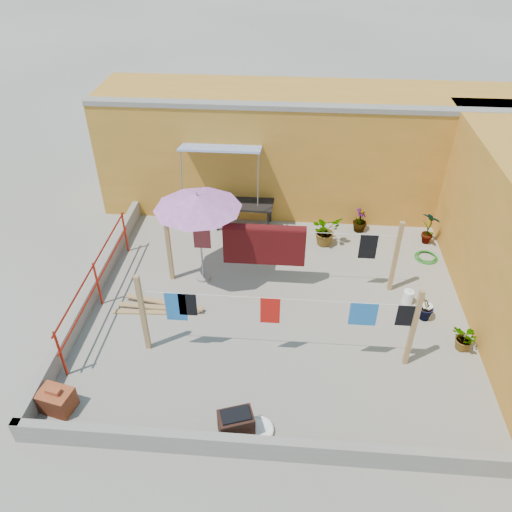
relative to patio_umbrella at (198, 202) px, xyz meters
The scene contains 20 objects.
ground 2.84m from the patio_umbrella, 25.65° to the right, with size 80.00×80.00×0.00m, color #9E998E.
wall_back 4.48m from the patio_umbrella, 59.35° to the left, with size 11.00×3.27×3.21m.
parapet_front 5.11m from the patio_umbrella, 68.16° to the right, with size 8.30×0.16×0.44m, color gray.
parapet_left 3.06m from the patio_umbrella, 159.67° to the right, with size 0.16×7.30×0.44m, color gray.
red_railing 2.67m from the patio_umbrella, 153.07° to the right, with size 0.05×4.20×1.10m.
clothesline_rig 1.82m from the patio_umbrella, 11.54° to the right, with size 5.09×2.35×1.80m.
patio_umbrella is the anchor object (origin of this frame).
outdoor_table 2.82m from the patio_umbrella, 72.82° to the left, with size 1.57×0.83×0.72m.
brick_stack 4.63m from the patio_umbrella, 116.84° to the right, with size 0.65×0.53×0.50m.
lumber_pile 2.41m from the patio_umbrella, 124.00° to the right, with size 1.94×0.57×0.12m.
brazier 4.60m from the patio_umbrella, 73.12° to the right, with size 0.66×0.54×0.51m.
white_basin 4.74m from the patio_umbrella, 68.27° to the right, with size 0.53×0.53×0.09m.
water_jug_a 5.34m from the patio_umbrella, 10.46° to the right, with size 0.23×0.23×0.36m.
water_jug_b 5.00m from the patio_umbrella, ahead, with size 0.23×0.23×0.36m.
green_hose 5.84m from the patio_umbrella, 12.93° to the left, with size 0.56×0.56×0.08m.
plant_back_a 3.70m from the patio_umbrella, 30.33° to the left, with size 0.72×0.62×0.80m, color #185117.
plant_back_b 4.78m from the patio_umbrella, 31.77° to the left, with size 0.36×0.36×0.65m, color #185117.
plant_right_a 6.01m from the patio_umbrella, 19.26° to the left, with size 0.49×0.33×0.93m, color #185117.
plant_right_b 5.24m from the patio_umbrella, 11.69° to the right, with size 0.38×0.30×0.68m, color #185117.
plant_right_c 6.03m from the patio_umbrella, 18.21° to the right, with size 0.51×0.44×0.56m, color #185117.
Camera 1 is at (0.18, -8.13, 7.31)m, focal length 35.00 mm.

